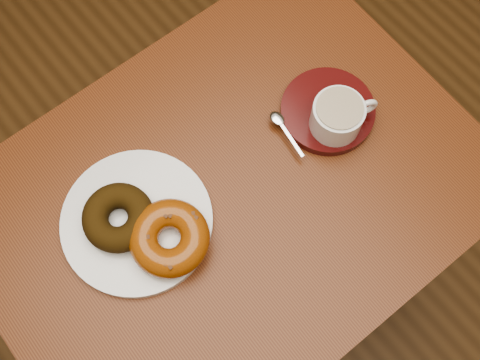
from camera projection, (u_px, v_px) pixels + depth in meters
ground at (277, 183)px, 1.68m from camera, size 6.00×6.00×0.00m
cafe_table at (231, 214)px, 1.02m from camera, size 0.78×0.59×0.72m
donut_plate at (137, 222)px, 0.89m from camera, size 0.27×0.27×0.01m
donut_cinnamon at (118, 218)px, 0.87m from camera, size 0.11×0.11×0.04m
donut_caramel at (169, 238)px, 0.85m from camera, size 0.14×0.14×0.04m
saucer at (328, 111)px, 0.95m from camera, size 0.19×0.19×0.02m
coffee_cup at (338, 116)px, 0.91m from camera, size 0.10×0.08×0.06m
teaspoon at (280, 123)px, 0.93m from camera, size 0.02×0.09×0.01m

